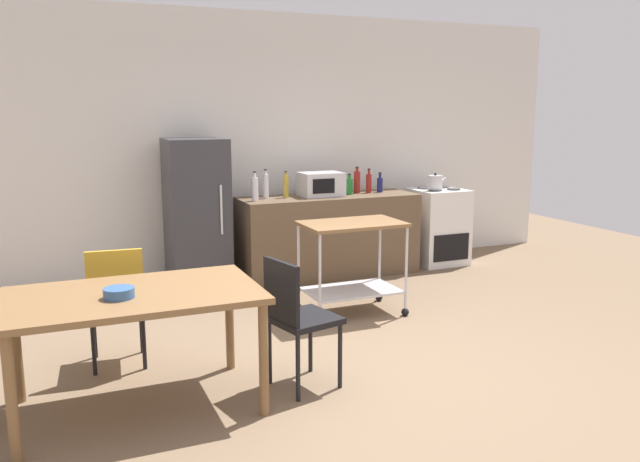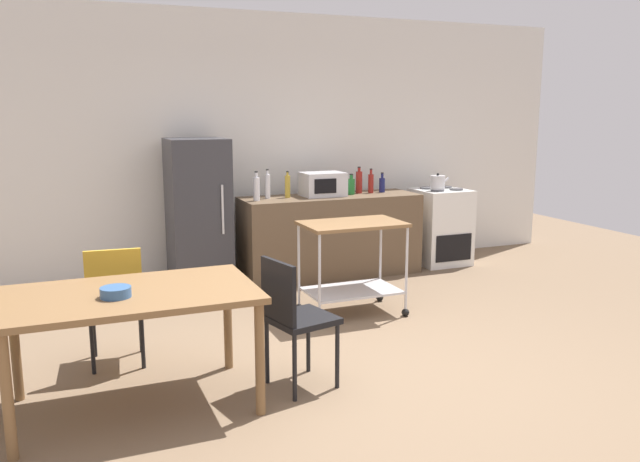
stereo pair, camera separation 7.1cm
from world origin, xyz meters
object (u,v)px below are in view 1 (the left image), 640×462
chair_black (296,314)px  refrigerator (197,214)px  dining_table (135,305)px  kettle (435,182)px  bottle_soda (286,186)px  fruit_bowl (119,293)px  bottle_hot_sauce (357,182)px  bottle_vinegar (369,183)px  chair_mustard (116,298)px  bottle_soy_sauce (266,186)px  bottle_sesame_oil (380,184)px  microwave (321,184)px  stove_oven (437,226)px  kitchen_cart (352,253)px  bottle_wine (349,186)px  bottle_olive_oil (255,188)px

chair_black → refrigerator: (-0.04, 2.76, 0.26)m
dining_table → kettle: (3.75, 2.47, 0.33)m
bottle_soda → fruit_bowl: bearing=-127.1°
bottle_hot_sauce → bottle_vinegar: (0.13, -0.03, -0.02)m
chair_mustard → bottle_hot_sauce: size_ratio=2.95×
bottle_soy_sauce → bottle_sesame_oil: bearing=-0.4°
refrigerator → bottle_sesame_oil: (2.12, -0.04, 0.22)m
microwave → bottle_vinegar: bottle_vinegar is taller
stove_oven → microwave: size_ratio=2.00×
chair_black → bottle_soy_sauce: 2.86m
bottle_hot_sauce → bottle_sesame_oil: bottle_hot_sauce is taller
kitchen_cart → chair_black: bearing=-128.7°
chair_mustard → bottle_soy_sauce: bottle_soy_sauce is taller
bottle_wine → chair_mustard: bearing=-146.1°
bottle_olive_oil → bottle_hot_sauce: bearing=6.9°
bottle_olive_oil → bottle_wine: bottle_olive_oil is taller
chair_black → bottle_soda: 2.90m
stove_oven → bottle_vinegar: (-0.93, 0.04, 0.56)m
chair_black → microwave: 3.03m
bottle_wine → refrigerator: bearing=177.2°
kitchen_cart → fruit_bowl: size_ratio=5.05×
kitchen_cart → bottle_sesame_oil: size_ratio=3.97×
kitchen_cart → bottle_wine: size_ratio=3.91×
chair_black → bottle_hot_sauce: size_ratio=2.95×
chair_mustard → microwave: microwave is taller
stove_oven → bottle_soda: (-1.94, 0.02, 0.57)m
microwave → fruit_bowl: microwave is taller
kettle → bottle_olive_oil: bearing=179.6°
chair_mustard → fruit_bowl: chair_mustard is taller
chair_mustard → bottle_olive_oil: bearing=-127.5°
bottle_olive_oil → bottle_sesame_oil: 1.55m
kettle → bottle_soy_sauce: bearing=175.8°
bottle_soda → bottle_sesame_oil: size_ratio=1.25×
bottle_soy_sauce → bottle_hot_sauce: bottle_soy_sauce is taller
microwave → bottle_sesame_oil: size_ratio=2.01×
fruit_bowl → dining_table: bearing=42.9°
stove_oven → refrigerator: (-2.90, 0.08, 0.32)m
bottle_soy_sauce → kettle: bearing=-4.2°
kitchen_cart → bottle_soda: 1.49m
bottle_wine → kitchen_cart: bearing=-114.6°
kitchen_cart → bottle_soda: (-0.11, 1.41, 0.45)m
refrigerator → bottle_wine: refrigerator is taller
stove_oven → kitchen_cart: 2.30m
chair_mustard → bottle_wine: 3.31m
stove_oven → bottle_wine: size_ratio=3.95×
bottle_wine → bottle_soda: bearing=178.0°
kitchen_cart → bottle_soy_sauce: 1.55m
stove_oven → microwave: microwave is taller
dining_table → fruit_bowl: bearing=-137.1°
dining_table → bottle_soy_sauce: 3.15m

